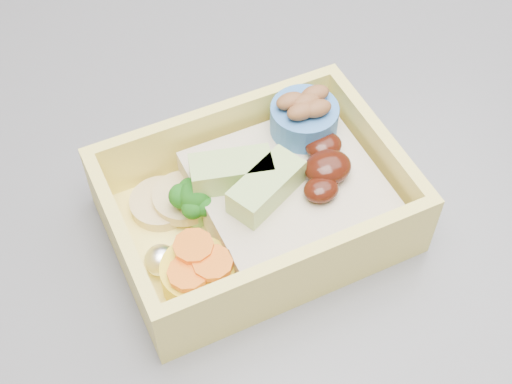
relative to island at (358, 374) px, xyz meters
name	(u,v)px	position (x,y,z in m)	size (l,w,h in m)	color
island	(358,374)	(0.00, 0.00, 0.00)	(1.24, 0.84, 0.92)	brown
bento_box	(262,199)	(-0.15, -0.04, 0.48)	(0.18, 0.14, 0.07)	#FEE768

